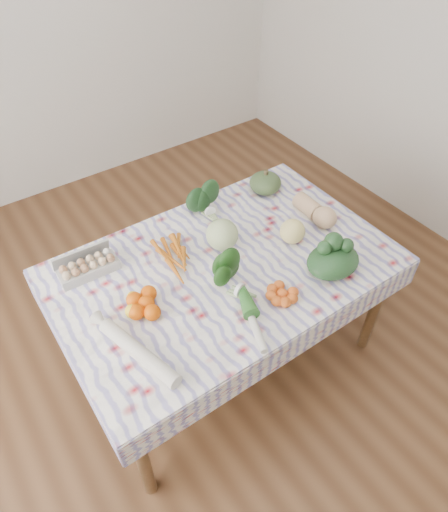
{
  "coord_description": "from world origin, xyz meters",
  "views": [
    {
      "loc": [
        -0.91,
        -1.3,
        2.36
      ],
      "look_at": [
        0.0,
        0.0,
        0.82
      ],
      "focal_mm": 32.0,
      "sensor_mm": 36.0,
      "label": 1
    }
  ],
  "objects_px": {
    "kabocha_squash": "(265,183)",
    "cabbage": "(222,235)",
    "butternut_squash": "(316,209)",
    "dining_table": "(224,276)",
    "egg_carton": "(88,268)",
    "grapefruit": "(292,231)"
  },
  "relations": [
    {
      "from": "kabocha_squash",
      "to": "cabbage",
      "type": "bearing_deg",
      "value": -152.47
    },
    {
      "from": "cabbage",
      "to": "butternut_squash",
      "type": "relative_size",
      "value": 0.61
    },
    {
      "from": "kabocha_squash",
      "to": "cabbage",
      "type": "height_order",
      "value": "cabbage"
    },
    {
      "from": "butternut_squash",
      "to": "dining_table",
      "type": "bearing_deg",
      "value": -177.86
    },
    {
      "from": "dining_table",
      "to": "cabbage",
      "type": "distance_m",
      "value": 0.21
    },
    {
      "from": "dining_table",
      "to": "cabbage",
      "type": "relative_size",
      "value": 9.76
    },
    {
      "from": "butternut_squash",
      "to": "egg_carton",
      "type": "bearing_deg",
      "value": 166.46
    },
    {
      "from": "kabocha_squash",
      "to": "butternut_squash",
      "type": "bearing_deg",
      "value": -79.18
    },
    {
      "from": "egg_carton",
      "to": "grapefruit",
      "type": "height_order",
      "value": "grapefruit"
    },
    {
      "from": "butternut_squash",
      "to": "cabbage",
      "type": "bearing_deg",
      "value": 170.64
    },
    {
      "from": "cabbage",
      "to": "grapefruit",
      "type": "distance_m",
      "value": 0.36
    },
    {
      "from": "cabbage",
      "to": "butternut_squash",
      "type": "xyz_separation_m",
      "value": [
        0.55,
        -0.1,
        -0.02
      ]
    },
    {
      "from": "egg_carton",
      "to": "grapefruit",
      "type": "relative_size",
      "value": 2.19
    },
    {
      "from": "egg_carton",
      "to": "butternut_squash",
      "type": "distance_m",
      "value": 1.22
    },
    {
      "from": "kabocha_squash",
      "to": "cabbage",
      "type": "distance_m",
      "value": 0.54
    },
    {
      "from": "grapefruit",
      "to": "cabbage",
      "type": "bearing_deg",
      "value": 152.14
    },
    {
      "from": "dining_table",
      "to": "cabbage",
      "type": "height_order",
      "value": "cabbage"
    },
    {
      "from": "kabocha_squash",
      "to": "butternut_squash",
      "type": "relative_size",
      "value": 0.69
    },
    {
      "from": "egg_carton",
      "to": "butternut_squash",
      "type": "height_order",
      "value": "butternut_squash"
    },
    {
      "from": "grapefruit",
      "to": "butternut_squash",
      "type": "bearing_deg",
      "value": 16.69
    },
    {
      "from": "kabocha_squash",
      "to": "butternut_squash",
      "type": "distance_m",
      "value": 0.36
    },
    {
      "from": "dining_table",
      "to": "grapefruit",
      "type": "relative_size",
      "value": 12.26
    }
  ]
}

